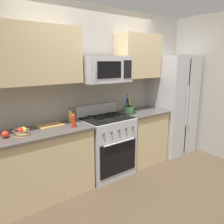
# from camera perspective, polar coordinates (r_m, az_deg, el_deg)

# --- Properties ---
(ground_plane) EXTENTS (16.00, 16.00, 0.00)m
(ground_plane) POSITION_cam_1_polar(r_m,az_deg,el_deg) (3.33, 5.94, -19.35)
(ground_plane) COLOR #473828
(wall_back) EXTENTS (8.00, 0.10, 2.60)m
(wall_back) POSITION_cam_1_polar(r_m,az_deg,el_deg) (3.67, -4.89, 5.42)
(wall_back) COLOR #9E998E
(wall_back) RESTS_ON ground
(counter_left) EXTENTS (1.27, 0.59, 0.91)m
(counter_left) POSITION_cam_1_polar(r_m,az_deg,el_deg) (3.14, -17.04, -12.53)
(counter_left) COLOR tan
(counter_left) RESTS_ON ground
(range_oven) EXTENTS (0.76, 0.63, 1.09)m
(range_oven) POSITION_cam_1_polar(r_m,az_deg,el_deg) (3.58, -1.42, -8.40)
(range_oven) COLOR #B2B5BA
(range_oven) RESTS_ON ground
(counter_right) EXTENTS (0.80, 0.59, 0.91)m
(counter_right) POSITION_cam_1_polar(r_m,az_deg,el_deg) (4.07, 7.62, -6.08)
(counter_right) COLOR tan
(counter_right) RESTS_ON ground
(refrigerator) EXTENTS (0.78, 0.70, 1.86)m
(refrigerator) POSITION_cam_1_polar(r_m,az_deg,el_deg) (4.54, 15.14, 1.74)
(refrigerator) COLOR #B2B5BA
(refrigerator) RESTS_ON ground
(wall_right) EXTENTS (0.10, 8.00, 2.60)m
(wall_right) POSITION_cam_1_polar(r_m,az_deg,el_deg) (4.56, 25.80, 5.65)
(wall_right) COLOR #9E998E
(wall_right) RESTS_ON ground
(microwave) EXTENTS (0.74, 0.44, 0.38)m
(microwave) POSITION_cam_1_polar(r_m,az_deg,el_deg) (3.36, -1.80, 10.81)
(microwave) COLOR #B2B5BA
(upper_cabinets_left) EXTENTS (1.26, 0.34, 0.73)m
(upper_cabinets_left) POSITION_cam_1_polar(r_m,az_deg,el_deg) (2.99, -19.98, 13.55)
(upper_cabinets_left) COLOR tan
(upper_cabinets_right) EXTENTS (0.79, 0.34, 0.73)m
(upper_cabinets_right) POSITION_cam_1_polar(r_m,az_deg,el_deg) (3.96, 6.74, 13.89)
(upper_cabinets_right) COLOR tan
(utensil_crock) EXTENTS (0.17, 0.17, 0.32)m
(utensil_crock) POSITION_cam_1_polar(r_m,az_deg,el_deg) (3.80, 4.15, 0.77)
(utensil_crock) COLOR #59AD66
(utensil_crock) RESTS_ON counter_right
(fruit_basket) EXTENTS (0.19, 0.19, 0.10)m
(fruit_basket) POSITION_cam_1_polar(r_m,az_deg,el_deg) (2.88, -22.07, -4.66)
(fruit_basket) COLOR brown
(fruit_basket) RESTS_ON counter_left
(apple_loose) EXTENTS (0.08, 0.08, 0.08)m
(apple_loose) POSITION_cam_1_polar(r_m,az_deg,el_deg) (2.85, -25.54, -5.19)
(apple_loose) COLOR red
(apple_loose) RESTS_ON counter_left
(cutting_board) EXTENTS (0.35, 0.23, 0.02)m
(cutting_board) POSITION_cam_1_polar(r_m,az_deg,el_deg) (3.16, -15.40, -3.29)
(cutting_board) COLOR tan
(cutting_board) RESTS_ON counter_left
(bottle_hot_sauce) EXTENTS (0.06, 0.06, 0.22)m
(bottle_hot_sauce) POSITION_cam_1_polar(r_m,az_deg,el_deg) (3.01, -9.78, -2.01)
(bottle_hot_sauce) COLOR red
(bottle_hot_sauce) RESTS_ON counter_left
(bottle_oil) EXTENTS (0.06, 0.06, 0.20)m
(bottle_oil) POSITION_cam_1_polar(r_m,az_deg,el_deg) (3.30, -10.57, -0.89)
(bottle_oil) COLOR gold
(bottle_oil) RESTS_ON counter_left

